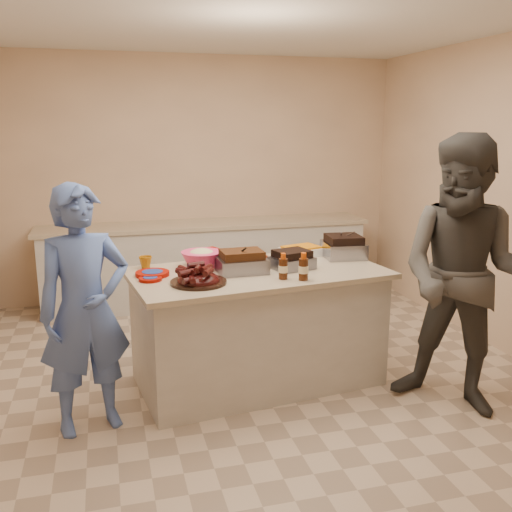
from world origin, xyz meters
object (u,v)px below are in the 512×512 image
object	(u,v)px
bbq_bottle_a	(283,279)
guest_blue	(93,426)
guest_gray	(454,406)
island	(258,380)
bbq_bottle_b	(303,280)
mustard_bottle	(246,270)
plastic_cup	(146,268)
roasting_pan	(343,257)
rib_platter	(199,283)
coleslaw_bowl	(202,268)

from	to	relation	value
bbq_bottle_a	guest_blue	bearing A→B (deg)	-175.49
guest_blue	guest_gray	distance (m)	2.51
island	bbq_bottle_b	distance (m)	0.98
guest_gray	mustard_bottle	bearing A→B (deg)	-163.64
plastic_cup	bbq_bottle_a	bearing A→B (deg)	-31.83
bbq_bottle_b	guest_blue	distance (m)	1.72
mustard_bottle	roasting_pan	bearing A→B (deg)	13.32
bbq_bottle_a	roasting_pan	bearing A→B (deg)	36.75
mustard_bottle	rib_platter	bearing A→B (deg)	-146.76
island	roasting_pan	distance (m)	1.21
plastic_cup	guest_gray	distance (m)	2.47
bbq_bottle_b	guest_gray	xyz separation A→B (m)	(1.00, -0.43, -0.89)
rib_platter	plastic_cup	xyz separation A→B (m)	(-0.32, 0.53, 0.00)
island	bbq_bottle_a	size ratio (longest dim) A/B	10.06
roasting_pan	plastic_cup	size ratio (longest dim) A/B	3.20
island	guest_gray	size ratio (longest dim) A/B	0.98
coleslaw_bowl	plastic_cup	xyz separation A→B (m)	(-0.41, 0.09, 0.00)
rib_platter	bbq_bottle_a	world-z (taller)	bbq_bottle_a
rib_platter	guest_gray	xyz separation A→B (m)	(1.73, -0.53, -0.89)
bbq_bottle_a	bbq_bottle_b	xyz separation A→B (m)	(0.13, -0.06, 0.00)
island	rib_platter	size ratio (longest dim) A/B	4.82
rib_platter	plastic_cup	world-z (taller)	rib_platter
roasting_pan	coleslaw_bowl	xyz separation A→B (m)	(-1.18, -0.04, 0.00)
rib_platter	bbq_bottle_b	world-z (taller)	bbq_bottle_b
island	mustard_bottle	distance (m)	0.89
coleslaw_bowl	bbq_bottle_b	bearing A→B (deg)	-40.62
bbq_bottle_a	mustard_bottle	distance (m)	0.36
roasting_pan	guest_gray	size ratio (longest dim) A/B	0.17
mustard_bottle	plastic_cup	bearing A→B (deg)	159.54
island	plastic_cup	distance (m)	1.23
bbq_bottle_b	mustard_bottle	world-z (taller)	bbq_bottle_b
rib_platter	guest_blue	bearing A→B (deg)	-169.04
island	coleslaw_bowl	world-z (taller)	coleslaw_bowl
mustard_bottle	guest_gray	xyz separation A→B (m)	(1.33, -0.79, -0.89)
roasting_pan	bbq_bottle_b	size ratio (longest dim) A/B	1.61
guest_blue	island	bearing A→B (deg)	1.16
plastic_cup	guest_gray	size ratio (longest dim) A/B	0.05
roasting_pan	island	bearing A→B (deg)	-158.00
rib_platter	guest_gray	world-z (taller)	rib_platter
island	coleslaw_bowl	bearing A→B (deg)	145.82
plastic_cup	bbq_bottle_b	bearing A→B (deg)	-31.24
mustard_bottle	coleslaw_bowl	bearing A→B (deg)	150.10
mustard_bottle	plastic_cup	size ratio (longest dim) A/B	1.20
coleslaw_bowl	mustard_bottle	world-z (taller)	coleslaw_bowl
bbq_bottle_b	guest_gray	bearing A→B (deg)	-23.11
roasting_pan	plastic_cup	distance (m)	1.60
coleslaw_bowl	guest_gray	size ratio (longest dim) A/B	0.16
island	bbq_bottle_a	bearing A→B (deg)	-75.64
island	guest_blue	bearing A→B (deg)	-170.20
rib_platter	guest_blue	world-z (taller)	rib_platter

